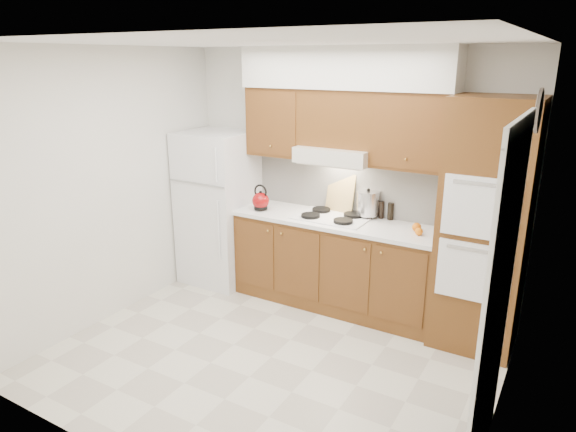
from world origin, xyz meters
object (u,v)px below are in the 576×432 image
Objects in this scene: stock_pot at (368,203)px; oven_cabinet at (485,227)px; fridge at (219,208)px; kettle at (261,201)px.

oven_cabinet is at bearing -11.22° from stock_pot.
fridge is at bearing -171.04° from stock_pot.
oven_cabinet reaches higher than fridge.
stock_pot is (1.68, 0.27, 0.23)m from fridge.
stock_pot is (-1.16, 0.23, -0.01)m from oven_cabinet.
fridge is at bearing -179.30° from oven_cabinet.
oven_cabinet is at bearing 11.15° from kettle.
fridge is 0.64m from kettle.
fridge is 2.86m from oven_cabinet.
fridge is at bearing -176.99° from kettle.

